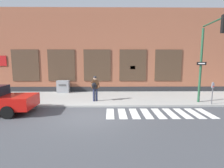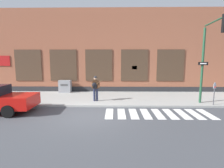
# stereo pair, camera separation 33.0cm
# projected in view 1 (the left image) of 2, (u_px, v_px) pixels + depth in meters

# --- Properties ---
(ground_plane) EXTENTS (160.00, 160.00, 0.00)m
(ground_plane) POSITION_uv_depth(u_px,v_px,m) (89.00, 116.00, 9.16)
(ground_plane) COLOR #424449
(sidewalk) EXTENTS (28.00, 4.94, 0.12)m
(sidewalk) POSITION_uv_depth(u_px,v_px,m) (95.00, 98.00, 13.37)
(sidewalk) COLOR #9E9E99
(sidewalk) RESTS_ON ground
(building_backdrop) EXTENTS (28.00, 4.06, 7.39)m
(building_backdrop) POSITION_uv_depth(u_px,v_px,m) (99.00, 52.00, 17.29)
(building_backdrop) COLOR #99563D
(building_backdrop) RESTS_ON ground
(crosswalk) EXTENTS (5.78, 1.90, 0.01)m
(crosswalk) POSITION_uv_depth(u_px,v_px,m) (158.00, 113.00, 9.69)
(crosswalk) COLOR silver
(crosswalk) RESTS_ON ground
(busker) EXTENTS (0.75, 0.60, 1.73)m
(busker) POSITION_uv_depth(u_px,v_px,m) (95.00, 87.00, 11.95)
(busker) COLOR #1E233D
(busker) RESTS_ON sidewalk
(traffic_light) EXTENTS (0.75, 2.98, 5.05)m
(traffic_light) POSITION_uv_depth(u_px,v_px,m) (210.00, 48.00, 10.26)
(traffic_light) COLOR #1E472D
(traffic_light) RESTS_ON sidewalk
(parking_meter) EXTENTS (0.13, 0.11, 1.44)m
(parking_meter) POSITION_uv_depth(u_px,v_px,m) (213.00, 90.00, 11.14)
(parking_meter) COLOR #47474C
(parking_meter) RESTS_ON sidewalk
(utility_box) EXTENTS (1.04, 0.58, 1.05)m
(utility_box) POSITION_uv_depth(u_px,v_px,m) (63.00, 86.00, 15.25)
(utility_box) COLOR gray
(utility_box) RESTS_ON sidewalk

